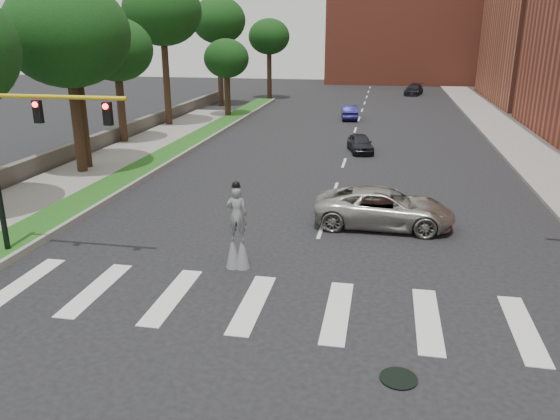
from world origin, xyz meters
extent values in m
plane|color=black|center=(0.00, 0.00, 0.00)|extent=(160.00, 160.00, 0.00)
cube|color=#1A4D16|center=(-11.50, 20.00, 0.12)|extent=(2.00, 60.00, 0.25)
cube|color=gray|center=(-10.45, 20.00, 0.14)|extent=(0.20, 60.00, 0.28)
cube|color=gray|center=(-14.50, 10.00, 0.09)|extent=(4.00, 60.00, 0.18)
cube|color=gray|center=(12.50, 25.00, 0.09)|extent=(5.00, 90.00, 0.18)
cube|color=#504B45|center=(-17.00, 22.00, 0.55)|extent=(0.50, 56.00, 1.10)
cylinder|color=black|center=(3.00, -2.00, 0.02)|extent=(0.90, 0.90, 0.04)
cube|color=#9B4430|center=(6.00, 78.00, 9.00)|extent=(26.00, 14.00, 18.00)
cylinder|color=gold|center=(-8.40, 3.00, 5.80)|extent=(5.20, 0.14, 0.14)
cube|color=black|center=(-9.00, 3.00, 5.30)|extent=(0.28, 0.18, 0.75)
cylinder|color=#FF0C0C|center=(-9.00, 2.90, 5.55)|extent=(0.18, 0.06, 0.18)
cube|color=black|center=(-6.50, 3.00, 5.30)|extent=(0.28, 0.18, 0.75)
cylinder|color=#FF0C0C|center=(-6.50, 2.90, 5.55)|extent=(0.18, 0.06, 0.18)
cylinder|color=black|center=(-2.24, 3.51, 0.50)|extent=(0.07, 0.07, 1.00)
cylinder|color=black|center=(-2.56, 3.49, 0.50)|extent=(0.07, 0.07, 1.00)
cone|color=slate|center=(-2.24, 3.51, 0.62)|extent=(0.52, 0.52, 1.24)
cone|color=slate|center=(-2.56, 3.49, 0.62)|extent=(0.52, 0.52, 1.24)
imported|color=slate|center=(-2.40, 3.50, 1.96)|extent=(0.74, 0.52, 1.94)
sphere|color=black|center=(-2.40, 3.50, 2.99)|extent=(0.26, 0.26, 0.26)
cylinder|color=black|center=(-2.40, 3.50, 2.94)|extent=(0.34, 0.34, 0.02)
cube|color=yellow|center=(-2.41, 3.64, 2.50)|extent=(0.22, 0.05, 0.10)
imported|color=#AFADA5|center=(2.51, 8.78, 0.80)|extent=(5.81, 2.74, 1.60)
imported|color=black|center=(0.81, 23.44, 0.60)|extent=(2.19, 3.77, 1.21)
imported|color=navy|center=(-0.90, 37.70, 0.66)|extent=(1.84, 4.14, 1.32)
imported|color=black|center=(5.80, 59.46, 0.66)|extent=(2.82, 4.86, 1.32)
cylinder|color=black|center=(-14.58, 14.47, 3.01)|extent=(0.56, 0.56, 6.03)
ellipsoid|color=black|center=(-14.58, 14.47, 7.70)|extent=(6.68, 6.68, 5.68)
cylinder|color=black|center=(-16.24, 23.15, 2.67)|extent=(0.56, 0.56, 5.33)
ellipsoid|color=black|center=(-16.24, 23.15, 6.61)|extent=(5.11, 5.11, 4.34)
cylinder|color=black|center=(-15.89, 30.97, 3.86)|extent=(0.56, 0.56, 7.72)
ellipsoid|color=black|center=(-15.89, 30.97, 9.32)|extent=(6.41, 6.41, 5.44)
cylinder|color=black|center=(-15.34, 44.73, 3.72)|extent=(0.56, 0.56, 7.44)
ellipsoid|color=black|center=(-15.34, 44.73, 8.85)|extent=(5.65, 5.65, 4.80)
cylinder|color=black|center=(-12.29, 36.75, 2.18)|extent=(0.56, 0.56, 4.36)
ellipsoid|color=black|center=(-12.29, 36.75, 5.40)|extent=(4.16, 4.16, 3.54)
cylinder|color=black|center=(-11.43, 51.77, 2.98)|extent=(0.56, 0.56, 5.97)
ellipsoid|color=black|center=(-11.43, 51.77, 7.17)|extent=(4.80, 4.80, 4.08)
cylinder|color=black|center=(-14.82, 15.48, 3.26)|extent=(0.56, 0.56, 6.52)
ellipsoid|color=black|center=(-14.82, 15.48, 8.00)|extent=(5.92, 5.92, 5.03)
camera|label=1|loc=(2.30, -13.35, 7.87)|focal=35.00mm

